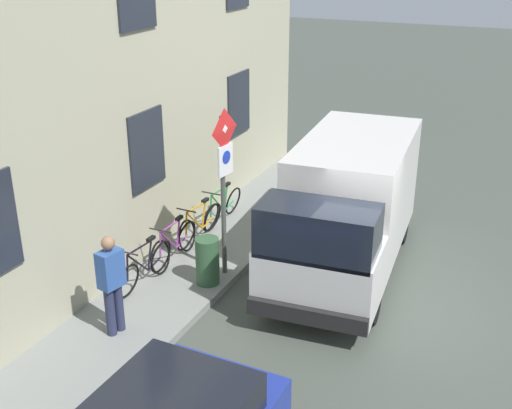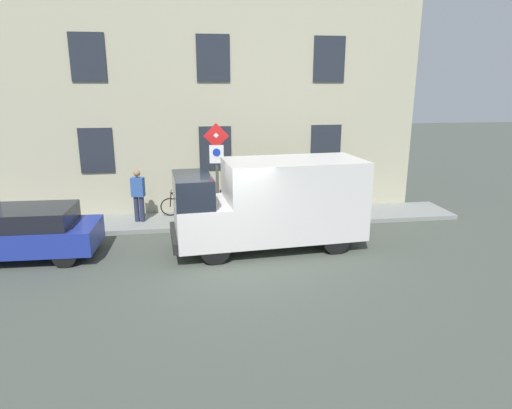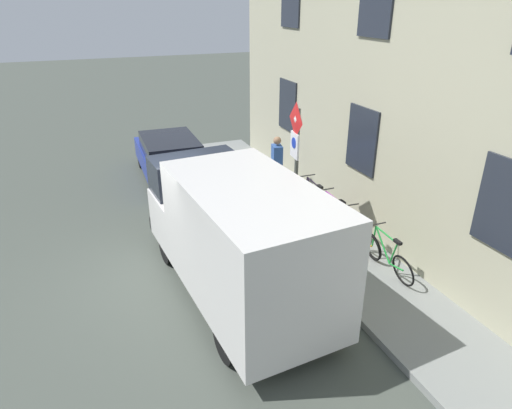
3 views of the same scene
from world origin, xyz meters
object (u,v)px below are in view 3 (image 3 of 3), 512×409
Objects in this scene: delivery_van at (236,234)px; bicycle_orange at (359,234)px; pedestrian at (277,164)px; parked_hatchback at (170,157)px; sign_post_stacked at (295,153)px; litter_bin at (289,211)px; bicycle_green at (387,256)px; bicycle_purple at (335,215)px; bicycle_black at (315,199)px.

delivery_van is 3.19m from bicycle_orange.
delivery_van is at bearing -111.61° from pedestrian.
parked_hatchback is at bearing -5.73° from delivery_van.
sign_post_stacked is 1.81× the size of pedestrian.
parked_hatchback is 5.18m from litter_bin.
bicycle_green is at bearing -68.13° from litter_bin.
sign_post_stacked is 2.08m from bicycle_purple.
sign_post_stacked is 0.77× the size of parked_hatchback.
sign_post_stacked is 2.32m from bicycle_black.
delivery_van is 1.35× the size of parked_hatchback.
litter_bin reaches higher than bicycle_black.
bicycle_orange is 1.03m from bicycle_purple.
bicycle_purple is (1.15, 0.01, -1.73)m from sign_post_stacked.
sign_post_stacked is 2.92m from bicycle_green.
bicycle_black is at bearing -144.15° from parked_hatchback.
sign_post_stacked is 1.82× the size of bicycle_black.
parked_hatchback is at bearing 143.96° from pedestrian.
pedestrian is (-0.43, 1.50, 0.56)m from bicycle_black.
delivery_van reaches higher than bicycle_purple.
delivery_van is at bearing 113.36° from bicycle_purple.
bicycle_orange is 1.91× the size of litter_bin.
litter_bin is (2.04, 1.91, -0.74)m from delivery_van.
bicycle_purple is 1.00× the size of bicycle_black.
pedestrian is 2.18m from litter_bin.
delivery_van is 3.19× the size of bicycle_green.
bicycle_orange is at bearing -41.54° from sign_post_stacked.
parked_hatchback is at bearing 108.42° from sign_post_stacked.
delivery_van is 3.47m from bicycle_purple.
litter_bin is (-1.02, 1.50, 0.08)m from bicycle_orange.
delivery_van is 4.01m from bicycle_black.
pedestrian is at bearing 7.94° from bicycle_purple.
bicycle_green is 2.73m from litter_bin.
parked_hatchback is 2.36× the size of bicycle_purple.
bicycle_orange is at bearing 178.34° from bicycle_purple.
litter_bin reaches higher than bicycle_orange.
bicycle_purple is (-0.00, 1.03, 0.00)m from bicycle_orange.
bicycle_purple is at bearing 2.50° from bicycle_orange.
bicycle_black is 1.65m from pedestrian.
pedestrian is (-0.43, 2.52, 0.56)m from bicycle_purple.
bicycle_orange is 1.00× the size of bicycle_purple.
bicycle_orange is 1.82m from litter_bin.
sign_post_stacked reaches higher than parked_hatchback.
parked_hatchback is at bearing 111.54° from litter_bin.
pedestrian is at bearing 74.00° from litter_bin.
bicycle_green is at bearing -178.77° from bicycle_black.
delivery_van reaches higher than pedestrian.
bicycle_orange is 2.06m from bicycle_black.
bicycle_black is (0.00, 1.03, 0.00)m from bicycle_purple.
bicycle_green is 1.00× the size of pedestrian.
delivery_van reaches higher than bicycle_black.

